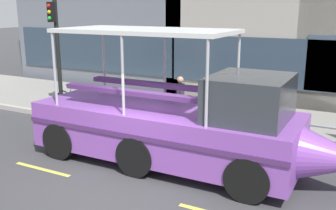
{
  "coord_description": "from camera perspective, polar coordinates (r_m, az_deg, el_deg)",
  "views": [
    {
      "loc": [
        4.73,
        -7.25,
        4.02
      ],
      "look_at": [
        -0.29,
        2.25,
        1.3
      ],
      "focal_mm": 41.56,
      "sensor_mm": 36.0,
      "label": 1
    }
  ],
  "objects": [
    {
      "name": "curb_guardrail",
      "position": [
        11.88,
        7.23,
        -2.12
      ],
      "size": [
        11.46,
        0.09,
        0.77
      ],
      "color": "gray",
      "rests_on": "sidewalk"
    },
    {
      "name": "curb_edge",
      "position": [
        12.05,
        3.15,
        -4.85
      ],
      "size": [
        32.0,
        0.18,
        0.18
      ],
      "primitive_type": "cube",
      "color": "#B2ADA3",
      "rests_on": "ground_plane"
    },
    {
      "name": "sidewalk",
      "position": [
        14.25,
        7.36,
        -1.92
      ],
      "size": [
        32.0,
        4.8,
        0.18
      ],
      "primitive_type": "cube",
      "color": "gray",
      "rests_on": "ground_plane"
    },
    {
      "name": "ground_plane",
      "position": [
        9.54,
        -4.85,
        -10.75
      ],
      "size": [
        120.0,
        120.0,
        0.0
      ],
      "primitive_type": "plane",
      "color": "#3D3D3F"
    },
    {
      "name": "duck_tour_boat",
      "position": [
        9.91,
        1.86,
        -2.95
      ],
      "size": [
        8.66,
        2.47,
        3.48
      ],
      "color": "purple",
      "rests_on": "ground_plane"
    },
    {
      "name": "pedestrian_mid_left",
      "position": [
        13.05,
        7.99,
        1.5
      ],
      "size": [
        0.31,
        0.43,
        1.66
      ],
      "color": "black",
      "rests_on": "sidewalk"
    },
    {
      "name": "lane_centreline",
      "position": [
        9.08,
        -7.01,
        -12.16
      ],
      "size": [
        25.8,
        0.12,
        0.01
      ],
      "color": "#DBD64C",
      "rests_on": "ground_plane"
    },
    {
      "name": "pedestrian_mid_right",
      "position": [
        13.02,
        1.8,
        1.46
      ],
      "size": [
        0.22,
        0.46,
        1.6
      ],
      "color": "#1E2338",
      "rests_on": "sidewalk"
    },
    {
      "name": "traffic_light_pole",
      "position": [
        15.36,
        -16.08,
        8.83
      ],
      "size": [
        0.24,
        0.46,
        4.21
      ],
      "color": "black",
      "rests_on": "sidewalk"
    },
    {
      "name": "leaned_bicycle",
      "position": [
        15.28,
        -13.61,
        0.71
      ],
      "size": [
        1.74,
        0.46,
        0.96
      ],
      "color": "black",
      "rests_on": "sidewalk"
    }
  ]
}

